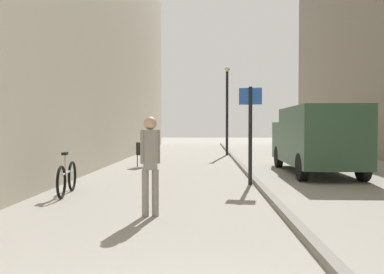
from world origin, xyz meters
TOP-DOWN VIEW (x-y plane):
  - ground_plane at (0.00, 12.00)m, footprint 80.00×80.00m
  - kerb_strip at (1.58, 12.00)m, footprint 0.16×40.00m
  - pedestrian_main_foreground at (-0.75, 4.63)m, footprint 0.33×0.24m
  - delivery_van at (3.82, 10.97)m, footprint 1.98×5.39m
  - street_sign_post at (1.39, 8.33)m, footprint 0.60×0.14m
  - lamp_post at (1.38, 19.16)m, footprint 0.28×0.28m
  - bicycle_leaning at (-2.94, 6.69)m, footprint 0.26×1.77m
  - cafe_chair_near_window at (-2.19, 12.82)m, footprint 0.62×0.62m

SIDE VIEW (x-z plane):
  - ground_plane at x=0.00m, z-range 0.00..0.00m
  - kerb_strip at x=1.58m, z-range 0.00..0.12m
  - bicycle_leaning at x=-2.94m, z-range -0.11..0.87m
  - cafe_chair_near_window at x=-2.19m, z-range 0.08..1.02m
  - pedestrian_main_foreground at x=-0.75m, z-range 0.13..1.86m
  - delivery_van at x=3.82m, z-range 0.09..2.26m
  - street_sign_post at x=1.39m, z-range 0.25..2.85m
  - lamp_post at x=1.38m, z-range 0.34..5.10m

